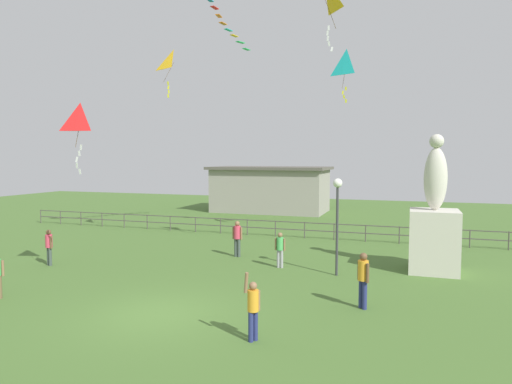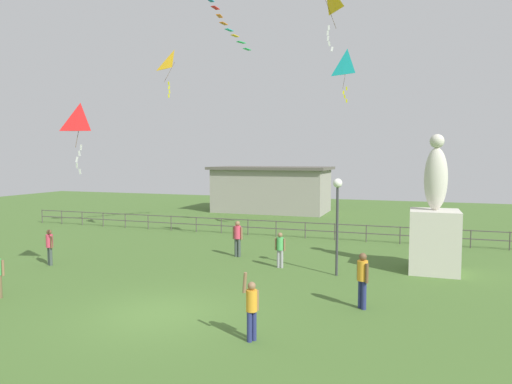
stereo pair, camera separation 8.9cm
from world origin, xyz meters
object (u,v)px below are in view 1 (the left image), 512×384
(kite_4, at_px, (346,64))
(person_1, at_px, (280,248))
(statue_monument, at_px, (434,230))
(kite_0, at_px, (174,63))
(person_4, at_px, (237,236))
(lamppost, at_px, (337,204))
(kite_3, at_px, (81,121))
(person_3, at_px, (253,306))
(person_2, at_px, (363,277))
(person_0, at_px, (49,245))

(kite_4, bearing_deg, person_1, -103.18)
(statue_monument, bearing_deg, kite_0, 169.10)
(person_4, bearing_deg, kite_0, 151.62)
(person_1, relative_size, kite_4, 0.52)
(statue_monument, xyz_separation_m, lamppost, (-3.64, -1.86, 1.12))
(statue_monument, xyz_separation_m, kite_0, (-13.22, 2.55, 8.03))
(statue_monument, distance_m, lamppost, 4.24)
(person_4, distance_m, kite_4, 11.31)
(lamppost, xyz_separation_m, person_4, (-4.95, 1.91, -1.87))
(kite_3, distance_m, kite_4, 14.65)
(person_1, height_order, person_3, person_3)
(person_3, bearing_deg, kite_3, 157.81)
(person_3, height_order, kite_0, kite_0)
(person_1, bearing_deg, kite_3, -144.77)
(person_1, bearing_deg, kite_0, 151.12)
(person_2, bearing_deg, person_0, 174.19)
(person_2, xyz_separation_m, person_4, (-6.33, 5.62, -0.03))
(statue_monument, bearing_deg, person_2, -112.08)
(person_3, bearing_deg, person_0, 156.37)
(person_0, distance_m, person_4, 8.24)
(lamppost, xyz_separation_m, person_1, (-2.46, 0.49, -1.98))
(person_0, bearing_deg, kite_3, -26.98)
(lamppost, distance_m, person_0, 12.39)
(person_1, relative_size, kite_0, 0.60)
(person_1, distance_m, person_3, 7.79)
(person_4, height_order, kite_4, kite_4)
(person_3, xyz_separation_m, kite_0, (-8.58, 11.57, 8.85))
(lamppost, distance_m, person_2, 4.37)
(person_2, height_order, kite_0, kite_0)
(person_2, bearing_deg, person_3, -124.55)
(kite_4, bearing_deg, person_2, -79.28)
(person_0, distance_m, person_2, 13.46)
(lamppost, bearing_deg, kite_4, 95.79)
(kite_3, bearing_deg, kite_4, 55.51)
(person_1, relative_size, person_3, 0.84)
(lamppost, bearing_deg, kite_3, -155.62)
(lamppost, height_order, person_1, lamppost)
(statue_monument, relative_size, kite_3, 2.18)
(person_0, relative_size, person_4, 0.92)
(kite_4, bearing_deg, person_3, -90.85)
(kite_0, bearing_deg, person_2, -36.54)
(statue_monument, xyz_separation_m, person_2, (-2.26, -5.57, -0.73))
(lamppost, relative_size, kite_0, 1.52)
(kite_3, bearing_deg, person_2, 1.55)
(statue_monument, distance_m, person_3, 10.18)
(kite_3, bearing_deg, person_4, 56.91)
(statue_monument, xyz_separation_m, person_0, (-15.65, -4.21, -0.83))
(person_3, height_order, kite_4, kite_4)
(statue_monument, relative_size, lamppost, 1.45)
(person_3, xyz_separation_m, person_4, (-3.95, 9.07, 0.07))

